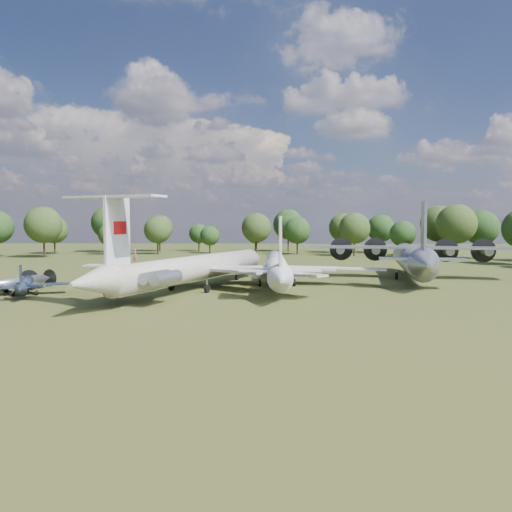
# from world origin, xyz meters

# --- Properties ---
(ground) EXTENTS (300.00, 300.00, 0.00)m
(ground) POSITION_xyz_m (0.00, 0.00, 0.00)
(ground) COLOR #213D14
(ground) RESTS_ON ground
(il62_airliner) EXTENTS (56.02, 62.40, 5.02)m
(il62_airliner) POSITION_xyz_m (1.01, -0.82, 2.51)
(il62_airliner) COLOR beige
(il62_airliner) RESTS_ON ground
(tu104_jet) EXTENTS (34.03, 45.19, 4.49)m
(tu104_jet) POSITION_xyz_m (12.87, 4.61, 2.25)
(tu104_jet) COLOR silver
(tu104_jet) RESTS_ON ground
(an12_transport) EXTENTS (44.92, 48.54, 5.59)m
(an12_transport) POSITION_xyz_m (36.48, 13.87, 2.80)
(an12_transport) COLOR #94969B
(an12_transport) RESTS_ON ground
(small_prop_west) EXTENTS (16.27, 18.62, 2.28)m
(small_prop_west) POSITION_xyz_m (-21.27, -6.79, 1.14)
(small_prop_west) COLOR black
(small_prop_west) RESTS_ON ground
(small_prop_northwest) EXTENTS (15.18, 17.62, 2.18)m
(small_prop_northwest) POSITION_xyz_m (-23.82, -4.38, 1.09)
(small_prop_northwest) COLOR #94969B
(small_prop_northwest) RESTS_ON ground
(person_on_il62) EXTENTS (0.73, 0.67, 1.68)m
(person_on_il62) POSITION_xyz_m (-4.38, -13.80, 5.86)
(person_on_il62) COLOR #855C44
(person_on_il62) RESTS_ON il62_airliner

